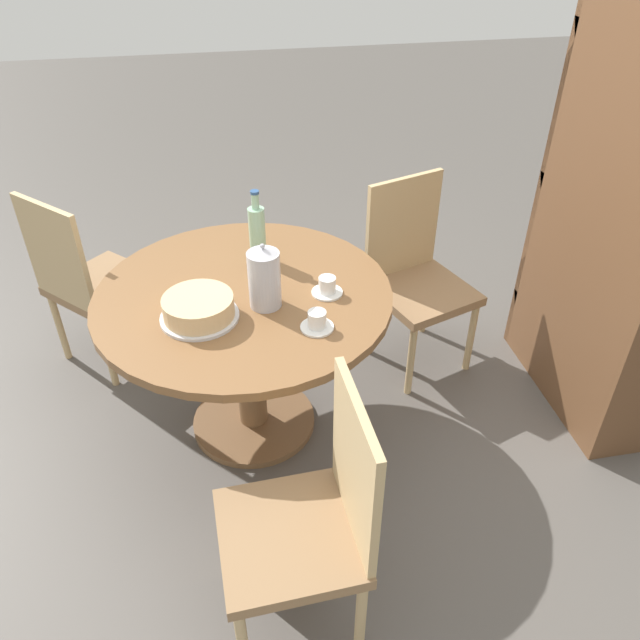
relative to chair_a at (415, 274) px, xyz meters
The scene contains 11 objects.
ground_plane 1.02m from the chair_a, 66.57° to the right, with size 14.00×14.00×0.00m, color #56514C.
dining_table 0.91m from the chair_a, 66.57° to the right, with size 1.16×1.16×0.71m.
chair_a is the anchor object (origin of this frame).
chair_b 1.53m from the chair_a, 98.69° to the right, with size 0.59×0.59×0.92m.
chair_c 1.45m from the chair_a, 29.85° to the right, with size 0.44×0.44×0.92m.
bookshelf 0.90m from the chair_a, 58.45° to the left, with size 0.86×0.28×1.89m.
coffee_pot 0.95m from the chair_a, 58.58° to the right, with size 0.12×0.12×0.26m.
water_bottle 0.83m from the chair_a, 81.06° to the right, with size 0.07×0.07×0.31m.
cake_main 1.15m from the chair_a, 63.37° to the right, with size 0.29×0.29×0.09m.
cup_a 0.72m from the chair_a, 50.19° to the right, with size 0.12×0.12×0.07m.
cup_b 0.91m from the chair_a, 42.72° to the right, with size 0.12×0.12×0.07m.
Camera 1 is at (2.03, -0.08, 2.05)m, focal length 35.00 mm.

